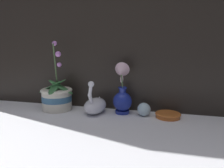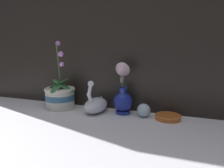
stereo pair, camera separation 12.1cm
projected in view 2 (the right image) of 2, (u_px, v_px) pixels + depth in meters
The scene contains 7 objects.
ground_plane at pixel (101, 119), 1.15m from camera, with size 2.80×2.80×0.00m, color white.
window_backdrop at pixel (115, 8), 1.26m from camera, with size 2.80×0.03×1.20m.
orchid_potted_plant at pixel (60, 95), 1.35m from camera, with size 0.25×0.24×0.41m.
swan_figurine at pixel (96, 104), 1.27m from camera, with size 0.12×0.21×0.20m.
blue_vase at pixel (122, 95), 1.22m from camera, with size 0.11×0.14×0.29m.
glass_sphere at pixel (144, 110), 1.19m from camera, with size 0.07×0.07×0.07m.
amber_dish at pixel (168, 117), 1.15m from camera, with size 0.14×0.14×0.03m.
Camera 2 is at (0.44, -1.01, 0.38)m, focal length 35.00 mm.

